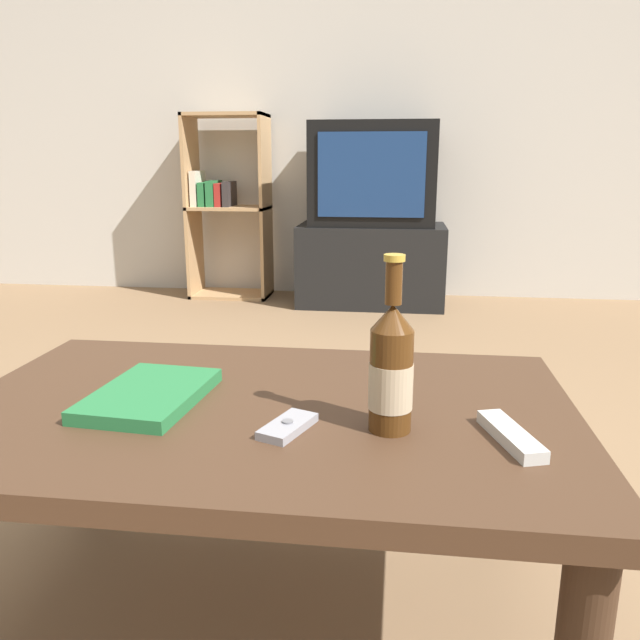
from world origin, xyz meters
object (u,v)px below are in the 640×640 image
tv_stand (371,265)px  table_book (149,395)px  television (373,174)px  remote_control (511,436)px  beer_bottle (391,369)px  cell_phone (288,426)px  bookshelf (225,204)px

tv_stand → table_book: 2.74m
table_book → television: bearing=89.2°
television → remote_control: size_ratio=4.34×
television → beer_bottle: bearing=-86.7°
television → cell_phone: bearing=-90.0°
table_book → cell_phone: bearing=-14.0°
cell_phone → bookshelf: bearing=128.6°
cell_phone → remote_control: bearing=21.7°
television → beer_bottle: size_ratio=2.53×
beer_bottle → cell_phone: size_ratio=2.31×
tv_stand → cell_phone: bearing=-90.0°
beer_bottle → table_book: beer_bottle is taller
remote_control → television: bearing=79.6°
cell_phone → table_book: (-0.27, 0.09, 0.00)m
bookshelf → beer_bottle: (1.08, -2.89, -0.05)m
table_book → bookshelf: bearing=107.8°
television → table_book: size_ratio=2.59×
bookshelf → cell_phone: bearing=-72.5°
television → tv_stand: bearing=90.0°
television → remote_control: television is taller
cell_phone → television: bearing=111.1°
bookshelf → table_book: bookshelf is taller
bookshelf → beer_bottle: bookshelf is taller
television → remote_control: bearing=-83.0°
tv_stand → remote_control: (0.34, -2.81, 0.20)m
cell_phone → remote_control: remote_control is taller
remote_control → table_book: (-0.61, 0.09, 0.00)m
bookshelf → tv_stand: bearing=-6.4°
bookshelf → cell_phone: (0.92, -2.91, -0.15)m
television → cell_phone: television is taller
bookshelf → remote_control: bookshelf is taller
bookshelf → remote_control: 3.18m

